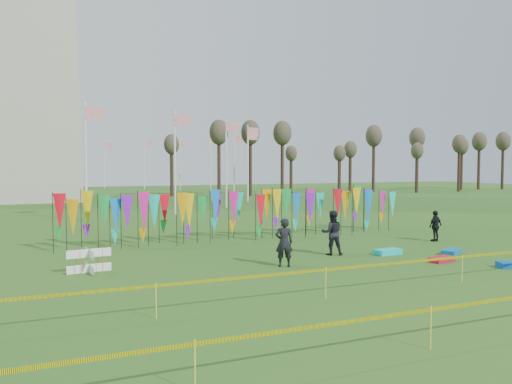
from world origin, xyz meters
name	(u,v)px	position (x,y,z in m)	size (l,w,h in m)	color
ground	(347,277)	(0.00, 0.00, 0.00)	(160.00, 160.00, 0.00)	#244F16
banner_row	(249,208)	(0.28, 9.34, 1.58)	(18.64, 0.64, 2.46)	black
caution_tape_near	(381,266)	(-0.22, -2.12, 0.78)	(26.00, 0.02, 0.90)	#F8F705
caution_tape_far	(501,302)	(-0.22, -6.35, 0.78)	(26.00, 0.02, 0.90)	#F8F705
tree_line	(365,149)	(32.00, 44.00, 6.17)	(53.92, 1.92, 7.84)	#39271C
box_kite	(89,261)	(-7.97, 4.05, 0.43)	(0.77, 0.77, 0.86)	red
person_left	(284,242)	(-1.21, 2.35, 0.91)	(0.66, 0.48, 1.81)	black
person_mid	(332,233)	(1.74, 3.76, 0.94)	(0.91, 0.56, 1.87)	black
person_right	(435,226)	(8.49, 4.99, 0.77)	(0.90, 0.51, 1.53)	black
kite_bag_turquoise	(388,252)	(3.96, 2.90, 0.12)	(1.16, 0.58, 0.23)	#0ED6CB
kite_bag_blue	(512,265)	(6.43, -1.15, 0.11)	(1.02, 0.53, 0.21)	#0B4FB4
kite_bag_red	(442,259)	(4.87, 0.75, 0.10)	(1.08, 0.50, 0.20)	red
kite_bag_teal	(451,252)	(6.47, 1.87, 0.11)	(1.11, 0.53, 0.21)	#0B68A2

